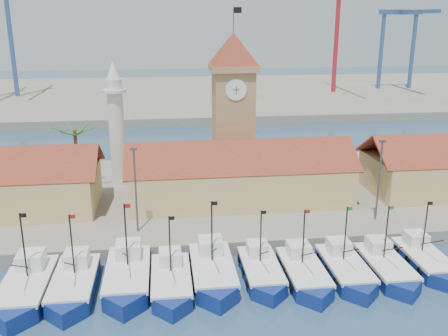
{
  "coord_description": "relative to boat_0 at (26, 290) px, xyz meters",
  "views": [
    {
      "loc": [
        -8.98,
        -36.77,
        22.92
      ],
      "look_at": [
        -2.17,
        18.0,
        6.25
      ],
      "focal_mm": 40.0,
      "sensor_mm": 36.0,
      "label": 1
    }
  ],
  "objects": [
    {
      "name": "boat_8",
      "position": [
        32.06,
        -0.04,
        -0.09
      ],
      "size": [
        3.37,
        9.22,
        6.98
      ],
      "color": "navy",
      "rests_on": "ground"
    },
    {
      "name": "boat_0",
      "position": [
        0.0,
        0.0,
        0.0
      ],
      "size": [
        3.8,
        10.42,
        7.88
      ],
      "color": "navy",
      "rests_on": "ground"
    },
    {
      "name": "boat_7",
      "position": [
        28.18,
        0.03,
        -0.08
      ],
      "size": [
        3.41,
        9.33,
        7.06
      ],
      "color": "navy",
      "rests_on": "ground"
    },
    {
      "name": "palm_tree",
      "position": [
        1.02,
        23.64,
        5.43
      ],
      "size": [
        5.6,
        5.03,
        8.39
      ],
      "color": "brown",
      "rests_on": "quay"
    },
    {
      "name": "boat_3",
      "position": [
        12.25,
        -0.24,
        -0.08
      ],
      "size": [
        3.41,
        9.35,
        7.08
      ],
      "color": "navy",
      "rests_on": "ground"
    },
    {
      "name": "boat_9",
      "position": [
        36.36,
        0.93,
        -0.11
      ],
      "size": [
        3.3,
        9.05,
        6.85
      ],
      "color": "navy",
      "rests_on": "ground"
    },
    {
      "name": "terminal",
      "position": [
        21.02,
        107.64,
        0.19
      ],
      "size": [
        240.0,
        80.0,
        2.0
      ],
      "primitive_type": "cube",
      "color": "gray",
      "rests_on": "ground"
    },
    {
      "name": "boat_1",
      "position": [
        3.91,
        0.24,
        -0.04
      ],
      "size": [
        3.6,
        9.85,
        7.46
      ],
      "color": "navy",
      "rests_on": "ground"
    },
    {
      "name": "quay",
      "position": [
        21.02,
        21.64,
        -0.06
      ],
      "size": [
        140.0,
        32.0,
        1.5
      ],
      "primitive_type": "cube",
      "color": "gray",
      "rests_on": "ground"
    },
    {
      "name": "gantry",
      "position": [
        83.02,
        104.28,
        19.23
      ],
      "size": [
        13.0,
        22.0,
        23.2
      ],
      "color": "#2E4F8D",
      "rests_on": "terminal"
    },
    {
      "name": "clock_tower",
      "position": [
        21.02,
        23.63,
        11.15
      ],
      "size": [
        5.8,
        5.8,
        22.7
      ],
      "color": "#AD7F59",
      "rests_on": "quay"
    },
    {
      "name": "boat_4",
      "position": [
        16.04,
        0.96,
        -0.01
      ],
      "size": [
        3.77,
        10.34,
        7.82
      ],
      "color": "navy",
      "rests_on": "ground"
    },
    {
      "name": "crane_red_right",
      "position": [
        62.02,
        100.83,
        23.69
      ],
      "size": [
        1.0,
        34.95,
        40.23
      ],
      "color": "#B31B25",
      "rests_on": "terminal"
    },
    {
      "name": "ground",
      "position": [
        21.02,
        -2.36,
        -0.81
      ],
      "size": [
        400.0,
        400.0,
        0.0
      ],
      "primitive_type": "plane",
      "color": "navy",
      "rests_on": "ground"
    },
    {
      "name": "lamp_posts",
      "position": [
        21.52,
        9.64,
        5.66
      ],
      "size": [
        80.7,
        0.25,
        9.03
      ],
      "color": "#3F3F44",
      "rests_on": "quay"
    },
    {
      "name": "hall_center",
      "position": [
        21.02,
        17.64,
        3.17
      ],
      "size": [
        27.04,
        10.13,
        7.61
      ],
      "color": "tan",
      "rests_on": "quay"
    },
    {
      "name": "boat_5",
      "position": [
        20.46,
        0.71,
        -0.11
      ],
      "size": [
        3.29,
        9.02,
        6.83
      ],
      "color": "navy",
      "rests_on": "ground"
    },
    {
      "name": "boat_2",
      "position": [
        8.44,
        0.96,
        0.01
      ],
      "size": [
        3.83,
        10.5,
        7.95
      ],
      "color": "navy",
      "rests_on": "ground"
    },
    {
      "name": "minaret",
      "position": [
        6.02,
        25.64,
        8.91
      ],
      "size": [
        3.0,
        3.0,
        16.3
      ],
      "color": "silver",
      "rests_on": "quay"
    },
    {
      "name": "boat_6",
      "position": [
        24.2,
        -0.15,
        -0.09
      ],
      "size": [
        3.4,
        9.32,
        7.06
      ],
      "color": "navy",
      "rests_on": "ground"
    },
    {
      "name": "crane_blue_near",
      "position": [
        -27.94,
        104.52,
        25.21
      ],
      "size": [
        1.0,
        30.8,
        43.58
      ],
      "color": "#2E4F8D",
      "rests_on": "terminal"
    }
  ]
}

